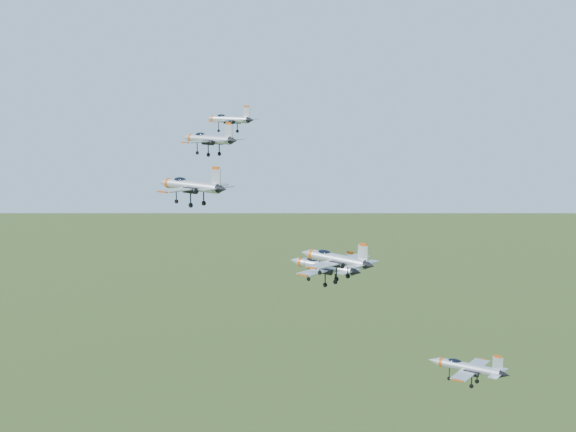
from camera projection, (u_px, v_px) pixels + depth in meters
The scene contains 6 objects.
jet_lead at pixel (229, 119), 134.24m from camera, with size 10.99×9.11×2.94m.
jet_left_high at pixel (209, 139), 124.72m from camera, with size 12.71×10.64×3.40m.
jet_right_high at pixel (190, 185), 111.78m from camera, with size 13.86×11.52×3.70m.
jet_left_low at pixel (324, 266), 119.71m from camera, with size 13.57×11.31×3.63m.
jet_right_low at pixel (335, 259), 102.94m from camera, with size 12.42×10.42×3.33m.
jet_trail at pixel (467, 367), 102.33m from camera, with size 10.91×8.95×2.93m.
Camera 1 is at (66.65, -98.35, 157.16)m, focal length 50.00 mm.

